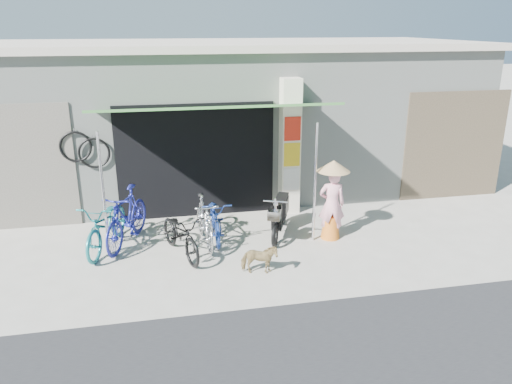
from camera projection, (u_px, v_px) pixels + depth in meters
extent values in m
plane|color=#ACA79B|center=(278.00, 261.00, 9.05)|extent=(80.00, 80.00, 0.00)
cube|color=#AAAFA7|center=(233.00, 116.00, 13.23)|extent=(12.00, 5.00, 3.50)
cube|color=beige|center=(231.00, 44.00, 12.64)|extent=(12.30, 5.30, 0.16)
cube|color=black|center=(196.00, 161.00, 10.82)|extent=(3.40, 0.06, 2.50)
cube|color=black|center=(198.00, 192.00, 11.05)|extent=(3.06, 0.04, 1.10)
torus|color=black|center=(94.00, 153.00, 10.29)|extent=(0.65, 0.05, 0.65)
cylinder|color=silver|center=(93.00, 138.00, 10.21)|extent=(0.02, 0.02, 0.12)
torus|color=black|center=(76.00, 147.00, 10.18)|extent=(0.65, 0.05, 0.65)
cylinder|color=silver|center=(74.00, 131.00, 10.09)|extent=(0.02, 0.02, 0.12)
cube|color=silver|center=(289.00, 147.00, 11.01)|extent=(0.42, 0.42, 3.00)
cube|color=red|center=(293.00, 129.00, 10.66)|extent=(0.36, 0.02, 0.52)
cube|color=gold|center=(292.00, 155.00, 10.84)|extent=(0.36, 0.02, 0.52)
cube|color=beige|center=(291.00, 179.00, 11.02)|extent=(0.36, 0.02, 0.50)
cube|color=#366D31|center=(214.00, 108.00, 9.60)|extent=(4.60, 1.88, 0.35)
cylinder|color=silver|center=(104.00, 197.00, 8.80)|extent=(0.05, 0.05, 2.36)
cylinder|color=silver|center=(315.00, 184.00, 9.54)|extent=(0.05, 0.05, 2.36)
cube|color=brown|center=(454.00, 146.00, 11.99)|extent=(2.60, 0.06, 2.60)
cube|color=#6B665B|center=(8.00, 169.00, 10.09)|extent=(2.60, 0.06, 2.60)
imported|color=#197174|center=(107.00, 225.00, 9.39)|extent=(1.16, 1.98, 0.98)
imported|color=navy|center=(127.00, 217.00, 9.57)|extent=(1.16, 1.92, 1.12)
imported|color=black|center=(181.00, 234.00, 9.13)|extent=(1.06, 1.71, 0.85)
imported|color=#A8A8AD|center=(204.00, 221.00, 9.59)|extent=(0.57, 1.61, 0.95)
imported|color=navy|center=(216.00, 218.00, 9.91)|extent=(0.61, 1.63, 0.85)
imported|color=tan|center=(259.00, 259.00, 8.51)|extent=(0.67, 0.40, 0.53)
torus|color=black|center=(275.00, 235.00, 9.56)|extent=(0.26, 0.47, 0.48)
torus|color=black|center=(283.00, 214.00, 10.64)|extent=(0.26, 0.47, 0.48)
cube|color=black|center=(279.00, 221.00, 10.08)|extent=(0.51, 0.86, 0.09)
cube|color=black|center=(282.00, 206.00, 10.31)|extent=(0.40, 0.55, 0.30)
cube|color=black|center=(282.00, 198.00, 10.25)|extent=(0.39, 0.54, 0.08)
cube|color=black|center=(277.00, 216.00, 9.62)|extent=(0.22, 0.16, 0.50)
cylinder|color=silver|center=(276.00, 201.00, 9.36)|extent=(0.44, 0.21, 0.03)
cube|color=silver|center=(274.00, 215.00, 9.28)|extent=(0.28, 0.26, 0.18)
imported|color=pink|center=(332.00, 204.00, 9.80)|extent=(0.58, 0.43, 1.43)
cone|color=#C7651C|center=(331.00, 227.00, 9.95)|extent=(0.38, 0.38, 0.46)
cone|color=tan|center=(334.00, 166.00, 9.54)|extent=(0.64, 0.64, 0.22)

